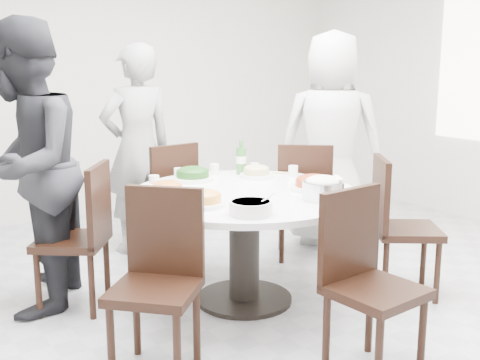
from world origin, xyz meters
TOP-DOWN VIEW (x-y plane):
  - floor at (0.00, 0.00)m, footprint 6.00×6.00m
  - wall_back at (0.00, 3.00)m, footprint 6.00×0.01m
  - dining_table at (-0.06, 0.24)m, footprint 1.50×1.50m
  - chair_ne at (0.85, 0.72)m, footprint 0.59×0.59m
  - chair_n at (-0.10, 1.33)m, footprint 0.45×0.45m
  - chair_nw at (-1.03, 0.78)m, footprint 0.59×0.59m
  - chair_sw at (-0.97, -0.27)m, footprint 0.59×0.59m
  - chair_s at (-0.06, -0.91)m, footprint 0.45×0.45m
  - chair_se at (0.92, -0.28)m, footprint 0.59×0.59m
  - diner_right at (1.29, 0.87)m, footprint 1.04×1.04m
  - diner_middle at (-0.16, 1.63)m, footprint 0.63×0.42m
  - diner_left at (-1.24, 0.94)m, footprint 1.07×1.13m
  - dish_greens at (-0.15, 0.75)m, footprint 0.30×0.30m
  - dish_pale at (0.28, 0.57)m, footprint 0.24×0.24m
  - dish_orange at (-0.52, 0.44)m, footprint 0.26×0.26m
  - dish_redbrown at (0.35, 0.04)m, footprint 0.31×0.31m
  - dish_tofu at (-0.47, 0.07)m, footprint 0.26×0.26m
  - rice_bowl at (0.22, -0.20)m, footprint 0.25×0.25m
  - soup_bowl at (-0.35, -0.24)m, footprint 0.24×0.24m
  - beverage_bottle at (0.26, 0.74)m, footprint 0.07×0.07m
  - tea_cups at (-0.05, 0.87)m, footprint 0.07×0.07m
  - chopsticks at (-0.05, 0.88)m, footprint 0.24×0.04m

SIDE VIEW (x-z plane):
  - floor at x=0.00m, z-range -0.01..0.01m
  - dining_table at x=-0.06m, z-range 0.00..0.75m
  - chair_ne at x=0.85m, z-range 0.00..0.95m
  - chair_n at x=-0.10m, z-range 0.00..0.95m
  - chair_nw at x=-1.03m, z-range 0.00..0.95m
  - chair_sw at x=-0.97m, z-range 0.00..0.95m
  - chair_s at x=-0.06m, z-range 0.00..0.95m
  - chair_se at x=0.92m, z-range 0.00..0.95m
  - chopsticks at x=-0.05m, z-range 0.75..0.76m
  - dish_pale at x=0.28m, z-range 0.75..0.81m
  - dish_tofu at x=-0.47m, z-range 0.75..0.82m
  - dish_orange at x=-0.52m, z-range 0.75..0.82m
  - soup_bowl at x=-0.35m, z-range 0.75..0.82m
  - dish_greens at x=-0.15m, z-range 0.75..0.83m
  - dish_redbrown at x=0.35m, z-range 0.75..0.83m
  - tea_cups at x=-0.05m, z-range 0.75..0.83m
  - rice_bowl at x=0.22m, z-range 0.75..0.86m
  - diner_middle at x=-0.16m, z-range 0.00..1.72m
  - beverage_bottle at x=0.26m, z-range 0.75..1.00m
  - diner_right at x=1.29m, z-range 0.00..1.82m
  - diner_left at x=-1.24m, z-range 0.00..1.85m
  - wall_back at x=0.00m, z-range 0.00..2.80m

